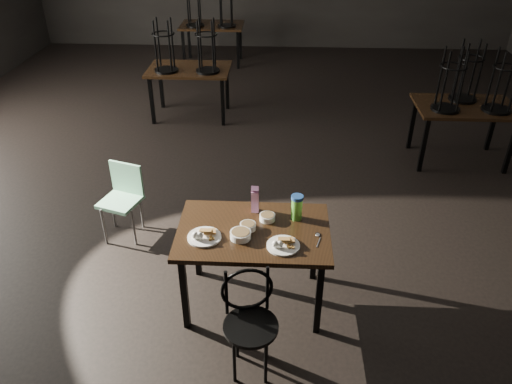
# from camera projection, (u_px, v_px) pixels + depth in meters

# --- Properties ---
(main_table) EXTENTS (1.20, 0.80, 0.75)m
(main_table) POSITION_uv_depth(u_px,v_px,m) (253.00, 238.00, 3.95)
(main_table) COLOR black
(main_table) RESTS_ON ground
(plate_left) EXTENTS (0.26, 0.26, 0.08)m
(plate_left) POSITION_uv_depth(u_px,v_px,m) (204.00, 236.00, 3.81)
(plate_left) COLOR white
(plate_left) RESTS_ON main_table
(plate_right) EXTENTS (0.25, 0.25, 0.08)m
(plate_right) POSITION_uv_depth(u_px,v_px,m) (283.00, 244.00, 3.72)
(plate_right) COLOR white
(plate_right) RESTS_ON main_table
(bowl_near) EXTENTS (0.13, 0.13, 0.05)m
(bowl_near) POSITION_uv_depth(u_px,v_px,m) (248.00, 226.00, 3.90)
(bowl_near) COLOR white
(bowl_near) RESTS_ON main_table
(bowl_far) EXTENTS (0.13, 0.13, 0.05)m
(bowl_far) POSITION_uv_depth(u_px,v_px,m) (267.00, 217.00, 4.01)
(bowl_far) COLOR white
(bowl_far) RESTS_ON main_table
(bowl_big) EXTENTS (0.16, 0.16, 0.06)m
(bowl_big) POSITION_uv_depth(u_px,v_px,m) (241.00, 235.00, 3.80)
(bowl_big) COLOR white
(bowl_big) RESTS_ON main_table
(juice_carton) EXTENTS (0.06, 0.06, 0.24)m
(juice_carton) POSITION_uv_depth(u_px,v_px,m) (255.00, 200.00, 4.08)
(juice_carton) COLOR #991B78
(juice_carton) RESTS_ON main_table
(water_bottle) EXTENTS (0.13, 0.13, 0.22)m
(water_bottle) POSITION_uv_depth(u_px,v_px,m) (297.00, 207.00, 3.98)
(water_bottle) COLOR #63CF3D
(water_bottle) RESTS_ON main_table
(spoon) EXTENTS (0.05, 0.19, 0.01)m
(spoon) POSITION_uv_depth(u_px,v_px,m) (318.00, 236.00, 3.84)
(spoon) COLOR silver
(spoon) RESTS_ON main_table
(bentwood_chair) EXTENTS (0.42, 0.41, 0.82)m
(bentwood_chair) POSITION_uv_depth(u_px,v_px,m) (249.00, 315.00, 3.49)
(bentwood_chair) COLOR black
(bentwood_chair) RESTS_ON ground
(school_chair) EXTENTS (0.44, 0.44, 0.76)m
(school_chair) POSITION_uv_depth(u_px,v_px,m) (123.00, 194.00, 4.90)
(school_chair) COLOR #78BB94
(school_chair) RESTS_ON ground
(bg_table_left) EXTENTS (1.20, 0.80, 1.48)m
(bg_table_left) POSITION_uv_depth(u_px,v_px,m) (188.00, 69.00, 7.27)
(bg_table_left) COLOR black
(bg_table_left) RESTS_ON ground
(bg_table_right) EXTENTS (1.20, 0.80, 1.48)m
(bg_table_right) POSITION_uv_depth(u_px,v_px,m) (467.00, 104.00, 6.06)
(bg_table_right) COLOR black
(bg_table_right) RESTS_ON ground
(bg_table_far) EXTENTS (1.20, 0.80, 1.48)m
(bg_table_far) POSITION_uv_depth(u_px,v_px,m) (212.00, 25.00, 9.51)
(bg_table_far) COLOR black
(bg_table_far) RESTS_ON ground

